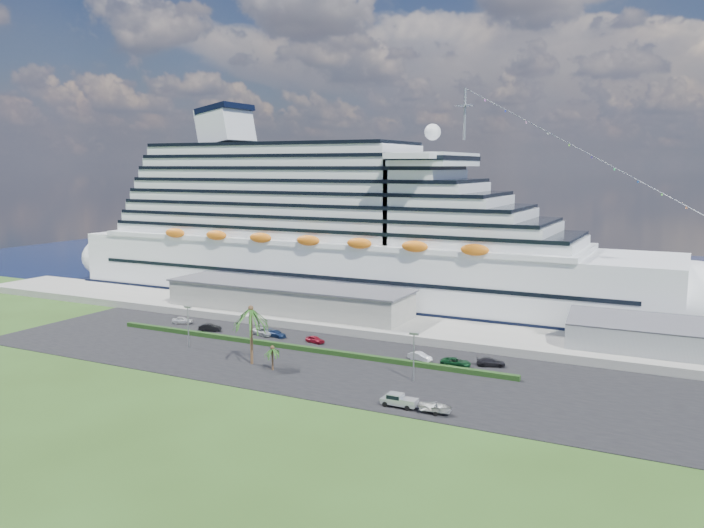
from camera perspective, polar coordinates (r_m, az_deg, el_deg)
The scene contains 22 objects.
ground at distance 119.03m, azimuth -5.45°, elevation -9.42°, with size 420.00×420.00×0.00m, color #284316.
asphalt_lot at distance 128.03m, azimuth -2.79°, elevation -8.09°, with size 140.00×38.00×0.12m, color black.
wharf at distance 152.85m, azimuth 2.61°, elevation -5.07°, with size 240.00×20.00×1.80m, color gray.
water at distance 236.55m, azimuth 11.61°, elevation -0.73°, with size 420.00×160.00×0.02m, color black.
cruise_ship at distance 180.80m, azimuth -0.45°, elevation 2.07°, with size 191.00×38.00×54.00m.
terminal_building at distance 163.61m, azimuth -5.40°, elevation -2.75°, with size 61.00×15.00×6.30m.
port_shed at distance 139.62m, azimuth 22.56°, elevation -5.51°, with size 24.00×12.31×7.37m.
hedge at distance 135.97m, azimuth -4.70°, elevation -6.92°, with size 88.00×1.10×0.90m, color black.
lamp_post_left at distance 140.03m, azimuth -13.47°, elevation -4.66°, with size 1.60×0.35×8.27m.
lamp_post_right at distance 115.63m, azimuth 5.16°, elevation -7.18°, with size 1.60×0.35×8.27m.
palm_tall at distance 125.28m, azimuth -8.40°, elevation -4.22°, with size 8.82×8.82×11.13m.
palm_short at distance 122.37m, azimuth -6.63°, elevation -7.16°, with size 3.53×3.53×4.56m.
parked_car_0 at distance 161.89m, azimuth -13.92°, elevation -4.55°, with size 1.87×4.65×1.58m, color silver.
parked_car_1 at distance 153.46m, azimuth -11.72°, elevation -5.18°, with size 1.66×4.76×1.57m, color black.
parked_car_2 at distance 147.91m, azimuth -7.44°, elevation -5.59°, with size 2.59×5.62×1.56m, color #A1A6AA.
parked_car_3 at distance 146.03m, azimuth -6.32°, elevation -5.78°, with size 1.96×4.82×1.40m, color #15264A.
parked_car_4 at distance 140.58m, azimuth -3.09°, elevation -6.28°, with size 1.71×4.26×1.45m, color maroon.
parked_car_5 at distance 128.67m, azimuth 5.68°, elevation -7.66°, with size 1.62×4.64×1.53m, color silver.
parked_car_6 at distance 125.89m, azimuth 8.63°, elevation -8.07°, with size 2.52×5.46×1.52m, color #0F3C1C.
parked_car_7 at distance 127.09m, azimuth 11.46°, elevation -7.99°, with size 2.10×5.16×1.50m, color black.
pickup_truck at distance 104.70m, azimuth 3.92°, elevation -11.20°, with size 5.61×2.24×1.97m.
boat_trailer at distance 102.48m, azimuth 6.92°, elevation -11.68°, with size 5.79×4.01×1.63m.
Camera 1 is at (60.98, -95.72, 35.88)m, focal length 35.00 mm.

